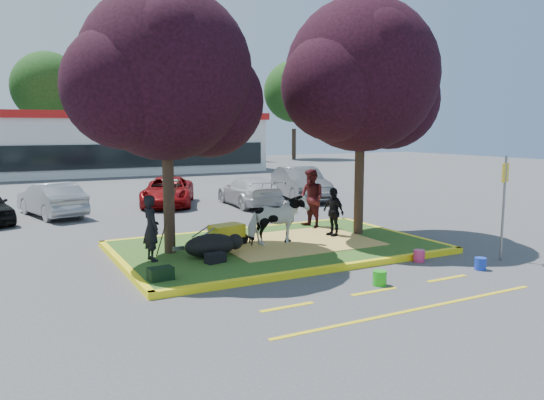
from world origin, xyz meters
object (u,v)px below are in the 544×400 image
cow (278,220)px  calf (211,245)px  bucket_pink (419,256)px  handler (151,228)px  bucket_green (380,278)px  car_silver (51,199)px  wheelbarrow (227,231)px  bucket_blue (480,264)px  sign_post (504,196)px

cow → calf: bearing=101.0°
bucket_pink → calf: bearing=153.4°
handler → bucket_green: size_ratio=5.02×
bucket_pink → car_silver: car_silver is taller
car_silver → bucket_green: bearing=97.8°
calf → handler: (-1.36, 0.31, 0.50)m
wheelbarrow → cow: bearing=-32.6°
cow → bucket_pink: bearing=-137.0°
calf → wheelbarrow: (0.81, 0.89, 0.12)m
wheelbarrow → bucket_blue: wheelbarrow is taller
cow → calf: size_ratio=1.22×
bucket_pink → cow: bearing=133.0°
bucket_green → car_silver: 13.64m
bucket_blue → car_silver: car_silver is taller
sign_post → car_silver: 15.41m
calf → handler: handler is taller
cow → sign_post: size_ratio=0.61×
handler → bucket_green: (3.79, -3.70, -0.78)m
bucket_pink → bucket_blue: bucket_pink is taller
cow → bucket_pink: size_ratio=5.41×
bucket_blue → car_silver: size_ratio=0.07×
cow → sign_post: sign_post is taller
bucket_green → bucket_pink: size_ratio=1.06×
cow → wheelbarrow: 1.37m
car_silver → calf: bearing=92.0°
calf → bucket_green: 4.19m
wheelbarrow → bucket_pink: wheelbarrow is taller
sign_post → bucket_pink: 2.53m
sign_post → bucket_green: 4.29m
handler → bucket_pink: (5.92, -2.59, -0.78)m
handler → bucket_pink: bearing=-119.0°
sign_post → bucket_green: (-4.03, -0.29, -1.45)m
bucket_green → bucket_pink: (2.13, 1.11, -0.01)m
calf → wheelbarrow: size_ratio=0.83×
sign_post → car_silver: sign_post is taller
cow → bucket_green: (0.37, -3.80, -0.67)m
cow → bucket_blue: 5.11m
handler → wheelbarrow: 2.27m
wheelbarrow → car_silver: (-3.53, 8.33, 0.08)m
cow → bucket_pink: (2.50, -2.68, -0.67)m
cow → handler: (-3.42, -0.09, 0.11)m
cow → wheelbarrow: size_ratio=1.02×
cow → calf: 2.14m
calf → handler: 1.48m
wheelbarrow → sign_post: (5.66, -4.00, 1.05)m
handler → sign_post: bearing=-119.0°
bucket_blue → bucket_green: bearing=177.7°
handler → bucket_pink: handler is taller
handler → car_silver: (-1.37, 8.91, -0.30)m
calf → sign_post: size_ratio=0.50×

